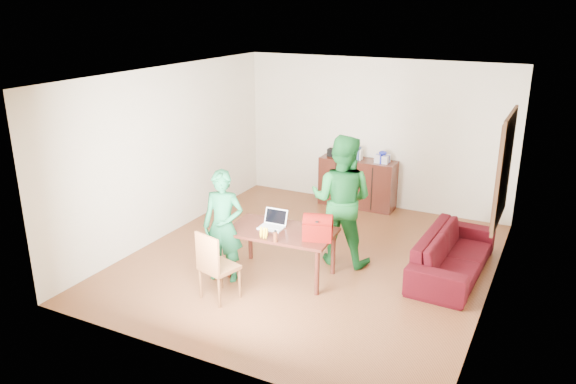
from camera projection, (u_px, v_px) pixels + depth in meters
The scene contains 10 objects.
room at pixel (316, 173), 7.98m from camera, with size 5.20×5.70×2.90m.
table at pixel (281, 236), 7.64m from camera, with size 1.50×0.91×0.68m.
chair at pixel (219, 279), 7.14m from camera, with size 0.51×0.50×0.93m.
person_near at pixel (223, 226), 7.50m from camera, with size 0.56×0.37×1.54m, color #12542E.
person_far at pixel (342, 200), 7.97m from camera, with size 0.92×0.72×1.90m, color #156226.
laptop at pixel (271, 225), 7.67m from camera, with size 0.34×0.24×0.23m.
bananas at pixel (264, 236), 7.36m from camera, with size 0.16×0.10×0.06m, color gold, non-canonical shape.
bottle at pixel (275, 236), 7.22m from camera, with size 0.05×0.05×0.16m, color #5B2915.
red_bag at pixel (318, 230), 7.28m from camera, with size 0.38×0.22×0.28m, color #6A0807.
sofa at pixel (453, 254), 7.80m from camera, with size 2.01×0.79×0.59m, color #3F0C08.
Camera 1 is at (3.13, -6.87, 3.61)m, focal length 35.00 mm.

